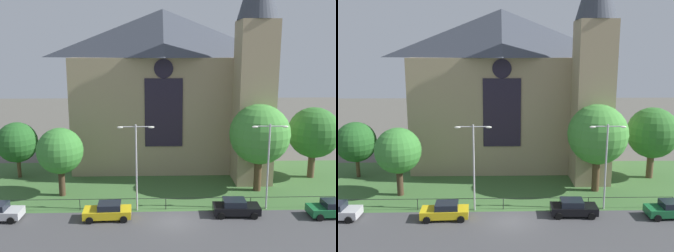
# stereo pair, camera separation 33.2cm
# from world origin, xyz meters

# --- Properties ---
(ground) EXTENTS (160.00, 160.00, 0.00)m
(ground) POSITION_xyz_m (0.00, 10.00, 0.00)
(ground) COLOR #56544C
(road_asphalt) EXTENTS (120.00, 8.00, 0.01)m
(road_asphalt) POSITION_xyz_m (0.00, -2.00, 0.00)
(road_asphalt) COLOR #424244
(road_asphalt) RESTS_ON ground
(grass_verge) EXTENTS (120.00, 20.00, 0.01)m
(grass_verge) POSITION_xyz_m (0.00, 8.00, 0.00)
(grass_verge) COLOR #3D6633
(grass_verge) RESTS_ON ground
(church_building) EXTENTS (23.20, 16.20, 26.00)m
(church_building) POSITION_xyz_m (0.15, 17.55, 10.27)
(church_building) COLOR tan
(church_building) RESTS_ON ground
(iron_railing) EXTENTS (32.34, 0.07, 1.13)m
(iron_railing) POSITION_xyz_m (-0.62, 2.50, 0.98)
(iron_railing) COLOR black
(iron_railing) RESTS_ON ground
(tree_right_far) EXTENTS (5.92, 5.92, 8.40)m
(tree_right_far) POSITION_xyz_m (16.87, 11.25, 5.40)
(tree_right_far) COLOR brown
(tree_right_far) RESTS_ON ground
(tree_right_near) EXTENTS (6.31, 6.31, 9.37)m
(tree_right_near) POSITION_xyz_m (9.32, 7.15, 6.17)
(tree_right_near) COLOR #4C3823
(tree_right_near) RESTS_ON ground
(tree_left_far) EXTENTS (4.73, 4.73, 6.64)m
(tree_left_far) POSITION_xyz_m (-17.81, 12.24, 4.26)
(tree_left_far) COLOR #4C3823
(tree_left_far) RESTS_ON ground
(tree_left_near) EXTENTS (4.69, 4.69, 7.13)m
(tree_left_near) POSITION_xyz_m (-11.29, 6.34, 4.75)
(tree_left_near) COLOR #423021
(tree_left_near) RESTS_ON ground
(streetlamp_near) EXTENTS (3.37, 0.26, 8.22)m
(streetlamp_near) POSITION_xyz_m (-3.33, 2.40, 5.23)
(streetlamp_near) COLOR #B2B2B7
(streetlamp_near) RESTS_ON ground
(streetlamp_far) EXTENTS (3.37, 0.26, 8.20)m
(streetlamp_far) POSITION_xyz_m (8.90, 2.40, 5.22)
(streetlamp_far) COLOR #B2B2B7
(streetlamp_far) RESTS_ON ground
(parked_car_yellow) EXTENTS (4.26, 2.15, 1.51)m
(parked_car_yellow) POSITION_xyz_m (-5.82, 0.61, 0.74)
(parked_car_yellow) COLOR gold
(parked_car_yellow) RESTS_ON ground
(parked_car_black) EXTENTS (4.26, 2.14, 1.51)m
(parked_car_black) POSITION_xyz_m (5.72, 1.05, 0.74)
(parked_car_black) COLOR black
(parked_car_black) RESTS_ON ground
(parked_car_green) EXTENTS (4.24, 2.09, 1.51)m
(parked_car_green) POSITION_xyz_m (14.39, 0.52, 0.74)
(parked_car_green) COLOR #196033
(parked_car_green) RESTS_ON ground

